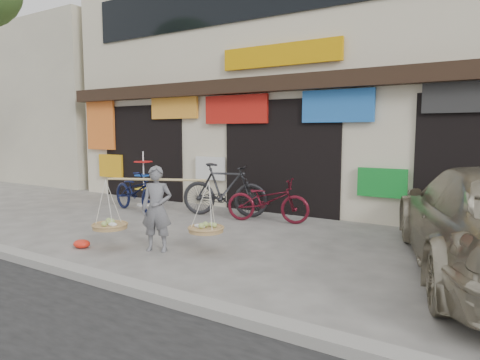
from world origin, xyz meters
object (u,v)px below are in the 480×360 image
Objects in this scene: street_vendor at (157,213)px; bike_0 at (136,191)px; bike_2 at (268,200)px; bike_1 at (224,190)px; display_rack at (144,184)px.

bike_0 is at bearing 117.27° from street_vendor.
street_vendor reaches higher than bike_2.
bike_0 reaches higher than bike_2.
bike_1 is (-0.72, 2.99, -0.02)m from street_vendor.
bike_0 is at bearing 87.60° from bike_2.
bike_2 is 3.81m from display_rack.
bike_1 is 1.12× the size of bike_2.
bike_0 is 3.35m from bike_2.
display_rack is (-3.36, 3.06, -0.06)m from street_vendor.
bike_0 is 2.24m from bike_1.
bike_2 is (3.28, 0.68, -0.04)m from bike_0.
bike_2 is at bearing -108.03° from bike_1.
display_rack is (-3.81, 0.11, 0.10)m from bike_2.
street_vendor is at bearing 157.39° from bike_2.
street_vendor is at bearing -42.33° from display_rack.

